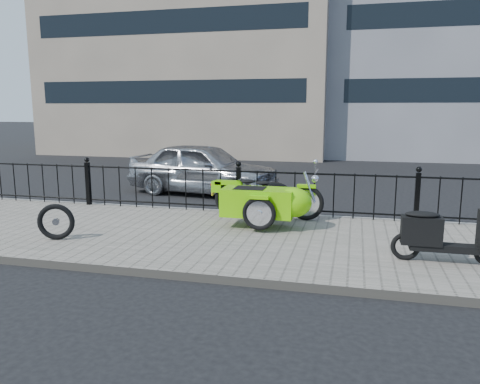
% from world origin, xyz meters
% --- Properties ---
extents(ground, '(120.00, 120.00, 0.00)m').
position_xyz_m(ground, '(0.00, 0.00, 0.00)').
color(ground, black).
rests_on(ground, ground).
extents(sidewalk, '(30.00, 3.80, 0.12)m').
position_xyz_m(sidewalk, '(0.00, -0.50, 0.06)').
color(sidewalk, slate).
rests_on(sidewalk, ground).
extents(curb, '(30.00, 0.10, 0.12)m').
position_xyz_m(curb, '(0.00, 1.44, 0.06)').
color(curb, gray).
rests_on(curb, ground).
extents(iron_fence, '(14.11, 0.11, 1.08)m').
position_xyz_m(iron_fence, '(0.00, 1.30, 0.59)').
color(iron_fence, black).
rests_on(iron_fence, sidewalk).
extents(building_tan, '(14.00, 8.01, 12.00)m').
position_xyz_m(building_tan, '(-6.00, 15.99, 6.00)').
color(building_tan, gray).
rests_on(building_tan, ground).
extents(motorcycle_sidecar, '(2.28, 1.48, 0.98)m').
position_xyz_m(motorcycle_sidecar, '(0.81, 0.34, 0.59)').
color(motorcycle_sidecar, black).
rests_on(motorcycle_sidecar, sidewalk).
extents(scooter, '(1.51, 0.44, 1.02)m').
position_xyz_m(scooter, '(3.52, -1.14, 0.52)').
color(scooter, black).
rests_on(scooter, sidewalk).
extents(spare_tire, '(0.61, 0.28, 0.61)m').
position_xyz_m(spare_tire, '(-2.44, -1.41, 0.42)').
color(spare_tire, black).
rests_on(spare_tire, sidewalk).
extents(sedan_car, '(4.25, 2.23, 1.38)m').
position_xyz_m(sedan_car, '(-1.61, 3.82, 0.69)').
color(sedan_car, '#A3A5AA').
rests_on(sedan_car, ground).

